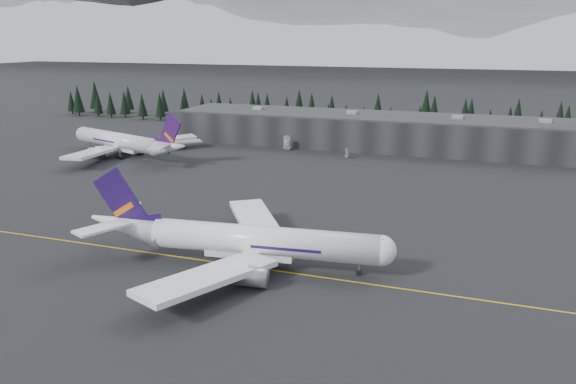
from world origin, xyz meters
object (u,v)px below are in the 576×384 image
(gse_vehicle_b, at_px, (347,157))
(jet_main, at_px, (237,239))
(terminal, at_px, (377,131))
(jet_parked, at_px, (127,142))
(gse_vehicle_a, at_px, (287,148))

(gse_vehicle_b, bearing_deg, jet_main, 1.21)
(terminal, relative_size, jet_main, 2.64)
(jet_parked, distance_m, gse_vehicle_a, 59.27)
(gse_vehicle_a, bearing_deg, jet_main, -82.28)
(jet_main, bearing_deg, jet_parked, 128.89)
(jet_main, bearing_deg, gse_vehicle_a, 98.16)
(jet_parked, bearing_deg, jet_main, 154.09)
(gse_vehicle_a, xyz_separation_m, gse_vehicle_b, (25.25, -7.27, -0.13))
(gse_vehicle_a, bearing_deg, jet_parked, -156.10)
(jet_main, distance_m, gse_vehicle_a, 112.04)
(jet_parked, distance_m, gse_vehicle_b, 79.57)
(jet_parked, xyz_separation_m, gse_vehicle_a, (50.81, 30.21, -4.32))
(jet_main, height_order, jet_parked, jet_parked)
(gse_vehicle_a, bearing_deg, gse_vehicle_b, -22.89)
(terminal, height_order, gse_vehicle_a, terminal)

